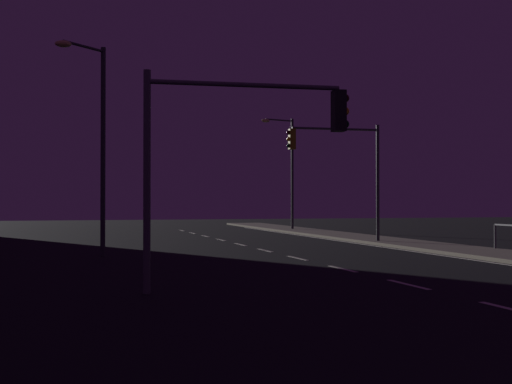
{
  "coord_description": "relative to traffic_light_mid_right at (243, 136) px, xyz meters",
  "views": [
    {
      "loc": [
        -8.06,
        -1.94,
        2.01
      ],
      "look_at": [
        -1.85,
        19.87,
        2.32
      ],
      "focal_mm": 48.3,
      "sensor_mm": 36.0,
      "label": 1
    }
  ],
  "objects": [
    {
      "name": "ground_plane",
      "position": [
        4.13,
        4.58,
        -3.48
      ],
      "size": [
        112.0,
        112.0,
        0.0
      ],
      "primitive_type": "plane",
      "color": "black",
      "rests_on": "ground"
    },
    {
      "name": "lane_markings_center",
      "position": [
        4.13,
        8.08,
        -3.48
      ],
      "size": [
        0.14,
        50.0,
        0.01
      ],
      "color": "silver",
      "rests_on": "ground"
    },
    {
      "name": "lane_edge_line",
      "position": [
        9.67,
        9.58,
        -3.48
      ],
      "size": [
        0.14,
        53.0,
        0.01
      ],
      "color": "silver",
      "rests_on": "ground"
    },
    {
      "name": "traffic_light_mid_right",
      "position": [
        0.0,
        0.0,
        0.0
      ],
      "size": [
        4.7,
        0.54,
        4.87
      ],
      "color": "#4C4C51",
      "rests_on": "ground"
    },
    {
      "name": "traffic_light_mid_left",
      "position": [
        8.66,
        15.11,
        0.58
      ],
      "size": [
        4.6,
        0.4,
        5.52
      ],
      "color": "#38383D",
      "rests_on": "sidewalk_right"
    },
    {
      "name": "street_lamp_across_street",
      "position": [
        10.94,
        29.57,
        1.21
      ],
      "size": [
        2.44,
        0.84,
        7.53
      ],
      "color": "#38383D",
      "rests_on": "sidewalk_right"
    },
    {
      "name": "street_lamp_mid_block",
      "position": [
        -2.7,
        10.6,
        1.12
      ],
      "size": [
        1.79,
        1.58,
        7.66
      ],
      "color": "#2D3033",
      "rests_on": "ground"
    }
  ]
}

